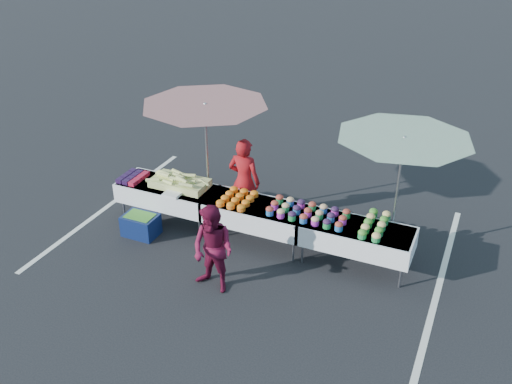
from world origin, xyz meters
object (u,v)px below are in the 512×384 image
at_px(umbrella_left, 205,114).
at_px(vendor, 244,181).
at_px(umbrella_right, 403,148).
at_px(table_left, 168,193).
at_px(table_center, 256,213).
at_px(storage_bin, 141,225).
at_px(table_right, 356,236).
at_px(customer, 213,250).

bearing_deg(umbrella_left, vendor, 12.60).
relative_size(vendor, umbrella_right, 0.67).
xyz_separation_m(table_left, umbrella_right, (4.07, 0.57, 1.42)).
xyz_separation_m(table_center, vendor, (-0.48, 0.55, 0.26)).
relative_size(umbrella_right, storage_bin, 4.06).
bearing_deg(umbrella_right, vendor, -179.66).
bearing_deg(table_left, vendor, 22.64).
bearing_deg(umbrella_left, table_right, -7.72).
bearing_deg(customer, storage_bin, 166.80).
bearing_deg(storage_bin, table_center, 18.00).
xyz_separation_m(vendor, umbrella_left, (-0.67, -0.15, 1.25)).
relative_size(table_left, customer, 1.27).
bearing_deg(vendor, customer, 101.34).
xyz_separation_m(table_left, customer, (1.75, -1.50, 0.15)).
distance_m(table_left, table_center, 1.80).
relative_size(umbrella_left, storage_bin, 4.24).
bearing_deg(vendor, table_left, 22.12).
xyz_separation_m(table_center, storage_bin, (-2.00, -0.65, -0.38)).
xyz_separation_m(vendor, storage_bin, (-1.52, -1.20, -0.63)).
bearing_deg(table_center, table_right, 0.00).
distance_m(table_right, customer, 2.39).
distance_m(table_right, umbrella_right, 1.60).
bearing_deg(table_center, umbrella_left, 160.86).
distance_m(umbrella_right, storage_bin, 4.79).
height_order(vendor, customer, vendor).
bearing_deg(table_right, vendor, 166.45).
distance_m(table_left, customer, 2.31).
xyz_separation_m(table_right, umbrella_right, (0.47, 0.57, 1.42)).
distance_m(customer, storage_bin, 2.19).
bearing_deg(table_left, table_right, 0.00).
bearing_deg(table_left, umbrella_right, 7.92).
relative_size(vendor, customer, 1.15).
xyz_separation_m(table_right, customer, (-1.85, -1.50, 0.15)).
bearing_deg(umbrella_right, table_left, -172.08).
bearing_deg(umbrella_right, umbrella_left, -177.22).
bearing_deg(customer, umbrella_right, 52.03).
relative_size(table_center, vendor, 1.10).
height_order(vendor, umbrella_right, umbrella_right).
height_order(vendor, storage_bin, vendor).
bearing_deg(table_center, table_left, 180.00).
relative_size(table_left, umbrella_right, 0.74).
bearing_deg(table_right, customer, -140.98).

